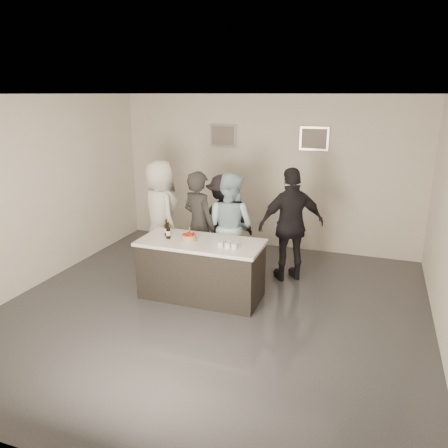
# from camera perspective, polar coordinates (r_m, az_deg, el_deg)

# --- Properties ---
(floor) EXTENTS (6.00, 6.00, 0.00)m
(floor) POSITION_cam_1_polar(r_m,az_deg,el_deg) (6.47, -1.52, -11.03)
(floor) COLOR #3D3D42
(floor) RESTS_ON ground
(ceiling) EXTENTS (6.00, 6.00, 0.00)m
(ceiling) POSITION_cam_1_polar(r_m,az_deg,el_deg) (5.72, -1.76, 16.61)
(ceiling) COLOR white
(wall_back) EXTENTS (6.00, 0.04, 3.00)m
(wall_back) POSITION_cam_1_polar(r_m,az_deg,el_deg) (8.72, 5.57, 6.68)
(wall_back) COLOR silver
(wall_back) RESTS_ON ground
(wall_front) EXTENTS (6.00, 0.04, 3.00)m
(wall_front) POSITION_cam_1_polar(r_m,az_deg,el_deg) (3.47, -20.14, -10.20)
(wall_front) COLOR silver
(wall_front) RESTS_ON ground
(wall_left) EXTENTS (0.04, 6.00, 3.00)m
(wall_left) POSITION_cam_1_polar(r_m,az_deg,el_deg) (7.52, -23.52, 3.74)
(wall_left) COLOR silver
(wall_left) RESTS_ON ground
(picture_left) EXTENTS (0.54, 0.04, 0.44)m
(picture_left) POSITION_cam_1_polar(r_m,az_deg,el_deg) (8.86, -0.12, 11.48)
(picture_left) COLOR #B2B2B7
(picture_left) RESTS_ON wall_back
(picture_right) EXTENTS (0.54, 0.04, 0.44)m
(picture_right) POSITION_cam_1_polar(r_m,az_deg,el_deg) (8.42, 11.70, 10.87)
(picture_right) COLOR #B2B2B7
(picture_right) RESTS_ON wall_back
(bar_counter) EXTENTS (1.86, 0.86, 0.90)m
(bar_counter) POSITION_cam_1_polar(r_m,az_deg,el_deg) (6.66, -2.98, -5.91)
(bar_counter) COLOR white
(bar_counter) RESTS_ON ground
(cake) EXTENTS (0.22, 0.22, 0.08)m
(cake) POSITION_cam_1_polar(r_m,az_deg,el_deg) (6.54, -4.59, -1.82)
(cake) COLOR orange
(cake) RESTS_ON bar_counter
(beer_bottle_a) EXTENTS (0.07, 0.07, 0.26)m
(beer_bottle_a) POSITION_cam_1_polar(r_m,az_deg,el_deg) (6.77, -7.54, -0.44)
(beer_bottle_a) COLOR black
(beer_bottle_a) RESTS_ON bar_counter
(beer_bottle_b) EXTENTS (0.07, 0.07, 0.26)m
(beer_bottle_b) POSITION_cam_1_polar(r_m,az_deg,el_deg) (6.63, -7.31, -0.81)
(beer_bottle_b) COLOR black
(beer_bottle_b) RESTS_ON bar_counter
(tumbler_cluster) EXTENTS (0.30, 0.19, 0.08)m
(tumbler_cluster) POSITION_cam_1_polar(r_m,az_deg,el_deg) (6.25, 0.61, -2.65)
(tumbler_cluster) COLOR orange
(tumbler_cluster) RESTS_ON bar_counter
(candles) EXTENTS (0.24, 0.08, 0.01)m
(candles) POSITION_cam_1_polar(r_m,az_deg,el_deg) (6.40, -7.13, -2.63)
(candles) COLOR pink
(candles) RESTS_ON bar_counter
(person_main_black) EXTENTS (0.78, 0.67, 1.82)m
(person_main_black) POSITION_cam_1_polar(r_m,az_deg,el_deg) (7.25, -3.29, -0.16)
(person_main_black) COLOR #272727
(person_main_black) RESTS_ON ground
(person_main_blue) EXTENTS (1.02, 0.89, 1.80)m
(person_main_blue) POSITION_cam_1_polar(r_m,az_deg,el_deg) (7.20, 0.77, -0.31)
(person_main_blue) COLOR #B6DDEF
(person_main_blue) RESTS_ON ground
(person_guest_left) EXTENTS (1.10, 1.06, 1.90)m
(person_guest_left) POSITION_cam_1_polar(r_m,az_deg,el_deg) (7.86, -8.27, 1.34)
(person_guest_left) COLOR white
(person_guest_left) RESTS_ON ground
(person_guest_right) EXTENTS (1.19, 0.97, 1.89)m
(person_guest_right) POSITION_cam_1_polar(r_m,az_deg,el_deg) (7.21, 8.79, -0.11)
(person_guest_right) COLOR black
(person_guest_right) RESTS_ON ground
(person_guest_back) EXTENTS (1.21, 0.95, 1.64)m
(person_guest_back) POSITION_cam_1_polar(r_m,az_deg,el_deg) (7.85, -0.14, 0.54)
(person_guest_back) COLOR black
(person_guest_back) RESTS_ON ground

